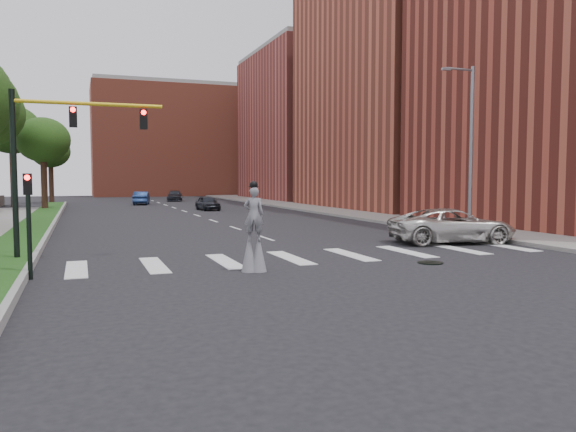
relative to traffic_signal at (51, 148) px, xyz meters
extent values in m
plane|color=black|center=(9.78, -3.00, -4.15)|extent=(160.00, 160.00, 0.00)
cube|color=#173E11|center=(-1.72, 17.00, -4.03)|extent=(2.00, 60.00, 0.25)
cube|color=gray|center=(-0.67, 17.00, -4.01)|extent=(0.20, 60.00, 0.28)
cube|color=slate|center=(22.28, 22.00, -4.06)|extent=(5.00, 90.00, 0.18)
cylinder|color=black|center=(12.78, -5.00, -4.13)|extent=(0.90, 0.90, 0.04)
cube|color=#A44833|center=(31.78, 27.00, 7.85)|extent=(16.00, 22.00, 24.00)
cube|color=#A1443B|center=(31.78, 51.00, 5.85)|extent=(16.00, 22.00, 20.00)
cube|color=#A44833|center=(15.78, 75.00, 4.85)|extent=(26.00, 14.00, 18.00)
cylinder|color=slate|center=(20.78, 3.00, 0.35)|extent=(0.20, 0.20, 9.00)
cylinder|color=slate|center=(19.98, 3.00, 4.65)|extent=(1.80, 0.12, 0.12)
cube|color=slate|center=(19.08, 3.00, 4.60)|extent=(0.50, 0.18, 0.12)
cylinder|color=black|center=(-1.22, 0.00, -1.05)|extent=(0.20, 0.20, 6.20)
cylinder|color=gold|center=(1.38, 0.00, 1.65)|extent=(5.20, 0.14, 0.14)
cube|color=black|center=(0.78, 0.00, 1.15)|extent=(0.28, 0.18, 0.75)
cylinder|color=#FF0C0C|center=(0.78, -0.10, 1.40)|extent=(0.18, 0.06, 0.18)
cube|color=black|center=(3.28, 0.00, 1.15)|extent=(0.28, 0.18, 0.75)
cylinder|color=#FF0C0C|center=(3.28, -0.10, 1.40)|extent=(0.18, 0.06, 0.18)
cylinder|color=black|center=(-0.52, -3.50, -2.65)|extent=(0.14, 0.14, 3.00)
cube|color=black|center=(-0.52, -3.50, -1.25)|extent=(0.25, 0.16, 0.65)
cylinder|color=#FF0C0C|center=(-0.52, -3.60, -1.05)|extent=(0.16, 0.05, 0.16)
cylinder|color=black|center=(6.43, -4.55, -3.65)|extent=(0.07, 0.07, 1.00)
cylinder|color=black|center=(6.13, -4.45, -3.65)|extent=(0.07, 0.07, 1.00)
cone|color=slate|center=(6.43, -4.55, -3.52)|extent=(0.52, 0.52, 1.25)
cone|color=slate|center=(6.13, -4.45, -3.52)|extent=(0.52, 0.52, 1.25)
imported|color=slate|center=(6.28, -4.50, -2.25)|extent=(0.76, 0.62, 1.80)
sphere|color=black|center=(6.28, -4.50, -1.29)|extent=(0.26, 0.26, 0.26)
cylinder|color=black|center=(6.28, -4.50, -1.34)|extent=(0.34, 0.34, 0.02)
cube|color=yellow|center=(6.32, -4.37, -1.76)|extent=(0.22, 0.05, 0.10)
imported|color=beige|center=(17.42, 0.00, -3.33)|extent=(6.25, 3.69, 1.63)
imported|color=black|center=(12.13, 29.81, -3.48)|extent=(1.91, 4.06, 1.34)
imported|color=navy|center=(7.40, 43.01, -3.42)|extent=(2.34, 4.66, 1.47)
imported|color=black|center=(12.37, 50.92, -3.48)|extent=(2.72, 4.86, 1.33)
cylinder|color=black|center=(-5.55, 42.13, -0.89)|extent=(0.56, 0.56, 6.51)
ellipsoid|color=#183510|center=(-5.55, 42.13, 3.82)|extent=(5.83, 5.83, 4.96)
cylinder|color=black|center=(-2.14, 33.92, -1.50)|extent=(0.56, 0.56, 5.29)
ellipsoid|color=#183510|center=(-2.14, 33.92, 2.34)|extent=(4.80, 4.80, 4.08)
cylinder|color=black|center=(-2.25, 49.61, -1.65)|extent=(0.56, 0.56, 4.99)
ellipsoid|color=#183510|center=(-2.25, 49.61, 1.96)|extent=(4.48, 4.48, 3.81)
camera|label=1|loc=(0.98, -22.06, -1.03)|focal=35.00mm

